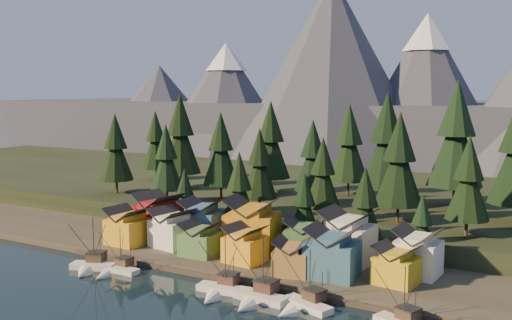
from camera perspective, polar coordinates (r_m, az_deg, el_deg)
The scene contains 43 objects.
ground at distance 100.69m, azimuth -7.66°, elevation -14.44°, with size 500.00×500.00×0.00m, color black.
shore_strip at distance 132.90m, azimuth 2.84°, elevation -8.70°, with size 400.00×50.00×1.50m, color #383328.
hillside at distance 177.42m, azimuth 10.05°, elevation -4.05°, with size 420.00×100.00×6.00m, color black.
dock at distance 113.31m, azimuth -2.56°, elevation -11.64°, with size 80.00×4.00×1.00m, color #473F33.
mountain_ridge at distance 294.86m, azimuth 17.32°, elevation 4.62°, with size 560.00×190.00×90.00m.
boat_0 at distance 122.99m, azimuth -16.21°, elevation -9.49°, with size 9.88×10.48×11.91m.
boat_1 at distance 120.01m, azimuth -13.90°, elevation -10.11°, with size 9.29×10.09×9.91m.
boat_3 at distance 105.38m, azimuth -3.53°, elevation -12.16°, with size 10.58×11.39×11.49m.
boat_4 at distance 101.17m, azimuth 0.15°, elevation -12.79°, with size 10.29×11.07×12.47m.
boat_5 at distance 98.57m, azimuth 4.70°, elevation -13.56°, with size 10.16×10.62×11.21m.
boat_6 at distance 93.44m, azimuth 13.98°, elevation -14.95°, with size 9.59×10.07×10.90m.
house_front_0 at distance 134.91m, azimuth -12.73°, elevation -6.35°, with size 9.00×8.57×8.48m.
house_front_1 at distance 130.81m, azimuth -8.38°, elevation -6.60°, with size 9.72×9.44×8.76m.
house_front_2 at distance 123.74m, azimuth -5.63°, elevation -7.75°, with size 7.70×7.76×7.16m.
house_front_3 at distance 118.25m, azimuth -1.13°, elevation -8.29°, with size 8.21×7.89×7.62m.
house_front_4 at distance 111.17m, azimuth 3.58°, elevation -9.54°, with size 8.25×8.63×6.82m.
house_front_5 at distance 109.58m, azimuth 7.65°, elevation -9.00°, with size 9.70×8.91×9.72m.
house_front_6 at distance 108.49m, azimuth 13.85°, elevation -10.02°, with size 8.25×7.92×7.28m.
house_back_0 at distance 140.18m, azimuth -9.70°, elevation -5.32°, with size 11.11×10.80×10.53m.
house_back_1 at distance 134.64m, azimuth -5.46°, elevation -5.91°, with size 10.04×10.13×9.86m.
house_back_2 at distance 126.77m, azimuth -0.36°, elevation -6.27°, with size 12.57×11.86×11.59m.
house_back_3 at distance 121.62m, azimuth 4.84°, elevation -7.68°, with size 9.77×9.09×8.43m.
house_back_4 at distance 119.20m, azimuth 9.12°, elevation -7.41°, with size 10.56×10.18×10.90m.
house_back_5 at distance 114.18m, azimuth 15.85°, elevation -8.72°, with size 8.67×8.76×9.11m.
tree_hill_0 at distance 174.48m, azimuth -13.85°, elevation 1.02°, with size 10.30×10.30×23.99m.
tree_hill_1 at distance 178.73m, azimuth -7.56°, elevation 2.34°, with size 12.84×12.84×29.92m.
tree_hill_2 at distance 157.34m, azimuth -8.96°, elevation 0.03°, with size 9.30×9.30×21.67m.
tree_hill_3 at distance 161.09m, azimuth -3.53°, elevation 0.88°, with size 10.64×10.64×24.79m.
tree_hill_4 at distance 169.83m, azimuth 1.48°, elevation 1.74°, with size 11.88×11.88×27.68m.
tree_hill_5 at distance 143.63m, azimuth 0.36°, elevation -0.61°, with size 9.17×9.17×21.36m.
tree_hill_6 at distance 153.39m, azimuth 5.69°, elevation 0.19°, with size 9.90×9.90×23.05m.
tree_hill_7 at distance 134.23m, azimuth 6.70°, elevation -1.53°, with size 8.56×8.56×19.93m.
tree_hill_8 at distance 153.44m, azimuth 12.94°, elevation 1.57°, with size 13.06×13.06×30.42m.
tree_hill_9 at distance 135.28m, azimuth 14.13°, elevation -0.22°, with size 11.14×11.14×25.94m.
tree_hill_10 at distance 157.48m, azimuth 19.37°, elevation 2.13°, with size 14.44×14.44×33.64m.
tree_hill_11 at distance 127.53m, azimuth 20.47°, elevation -1.98°, with size 9.24×9.24×21.53m.
tree_hill_15 at distance 167.41m, azimuth 9.28°, elevation 1.44°, with size 11.57×11.57×26.96m.
tree_hill_16 at distance 197.91m, azimuth -9.99°, elevation 1.78°, with size 10.23×10.23×23.83m.
tree_shore_0 at distance 145.01m, azimuth -7.12°, elevation -3.59°, with size 6.83×6.83×15.91m.
tree_shore_1 at distance 135.79m, azimuth -1.68°, elevation -3.09°, with size 8.95×8.95×20.86m.
tree_shore_2 at distance 128.44m, azimuth 4.87°, elevation -4.64°, with size 7.34×7.34×17.09m.
tree_shore_3 at distance 123.23m, azimuth 10.84°, elevation -4.67°, with size 8.28×8.28×19.29m.
tree_shore_4 at distance 120.67m, azimuth 16.26°, elevation -6.33°, with size 6.27×6.27×14.60m.
Camera 1 is at (56.63, -74.73, 36.71)m, focal length 40.00 mm.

